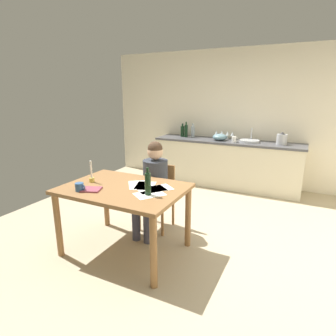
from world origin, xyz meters
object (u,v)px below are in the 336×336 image
bottle_oil (182,131)px  book_magazine (91,189)px  bottle_wine_red (193,132)px  stovetop_kettle (282,139)px  dining_table (124,196)px  chair_at_table (158,193)px  wine_bottle_on_table (148,183)px  bottle_vinegar (186,131)px  wine_glass_back_left (222,133)px  person_seated (153,182)px  sink_unit (249,141)px  coffee_mug (80,187)px  mixing_bowl (220,137)px  wine_glass_near_sink (232,134)px  teacup_on_counter (234,139)px  candlestick (92,176)px  wine_glass_back_right (216,133)px  wine_glass_by_kettle (228,134)px

bottle_oil → book_magazine: bearing=-84.4°
bottle_wine_red → stovetop_kettle: (1.70, -0.07, -0.02)m
dining_table → chair_at_table: size_ratio=1.56×
wine_bottle_on_table → bottle_vinegar: bottle_vinegar is taller
wine_glass_back_left → person_seated: bearing=-94.8°
dining_table → person_seated: person_seated is taller
bottle_oil → stovetop_kettle: bottle_oil is taller
bottle_vinegar → bottle_wine_red: bottle_vinegar is taller
sink_unit → coffee_mug: bearing=-110.2°
bottle_oil → mixing_bowl: (0.83, -0.11, -0.05)m
wine_glass_near_sink → wine_glass_back_left: same height
sink_unit → bottle_wine_red: (-1.15, 0.07, 0.09)m
bottle_oil → wine_glass_near_sink: bearing=4.8°
wine_bottle_on_table → sink_unit: sink_unit is taller
wine_glass_back_left → teacup_on_counter: wine_glass_back_left is taller
bottle_wine_red → wine_bottle_on_table: bearing=-77.0°
bottle_oil → bottle_wine_red: bearing=2.4°
bottle_wine_red → candlestick: bearing=-92.0°
bottle_vinegar → stovetop_kettle: 1.83m
wine_bottle_on_table → bottle_vinegar: bearing=105.6°
wine_bottle_on_table → wine_glass_back_right: size_ratio=1.86×
book_magazine → wine_glass_back_right: (0.39, 3.22, 0.22)m
chair_at_table → coffee_mug: bearing=-110.8°
wine_bottle_on_table → person_seated: bearing=115.5°
sink_unit → wine_glass_back_left: size_ratio=2.34×
wine_bottle_on_table → wine_glass_near_sink: size_ratio=1.86×
bottle_vinegar → wine_glass_back_left: bottle_vinegar is taller
coffee_mug → chair_at_table: bearing=69.2°
coffee_mug → wine_glass_back_right: wine_glass_back_right is taller
person_seated → wine_glass_near_sink: size_ratio=7.76×
candlestick → stovetop_kettle: bearing=57.7°
person_seated → candlestick: size_ratio=4.74×
candlestick → teacup_on_counter: 2.89m
wine_glass_near_sink → wine_glass_by_kettle: 0.09m
mixing_bowl → wine_glass_back_left: 0.20m
coffee_mug → candlestick: size_ratio=0.49×
person_seated → wine_glass_back_right: person_seated is taller
wine_bottle_on_table → wine_glass_back_right: bearing=94.1°
bottle_vinegar → wine_glass_by_kettle: 0.84m
wine_glass_by_kettle → wine_glass_back_left: 0.11m
bottle_vinegar → wine_glass_back_right: 0.62m
chair_at_table → bottle_wine_red: size_ratio=3.08×
wine_glass_by_kettle → chair_at_table: bearing=-98.0°
bottle_vinegar → wine_glass_back_right: bearing=11.0°
stovetop_kettle → book_magazine: bearing=-117.8°
wine_glass_back_right → wine_glass_back_left: bearing=0.0°
book_magazine → wine_glass_by_kettle: 3.29m
sink_unit → bottle_wine_red: 1.15m
person_seated → book_magazine: 0.87m
wine_glass_near_sink → candlestick: bearing=-106.6°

